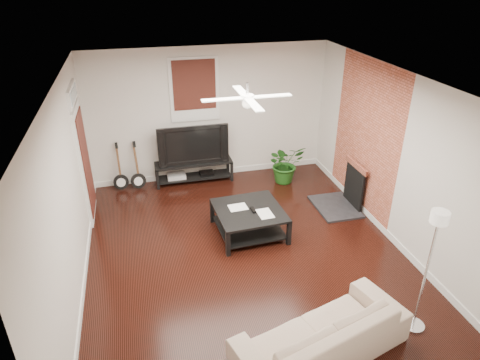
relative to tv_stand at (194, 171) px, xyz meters
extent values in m
cube|color=black|center=(0.42, -2.78, -0.23)|extent=(5.00, 6.00, 0.01)
cube|color=white|center=(0.42, -2.78, 2.57)|extent=(5.00, 6.00, 0.01)
cube|color=silver|center=(0.42, 0.22, 1.17)|extent=(5.00, 0.01, 2.80)
cube|color=silver|center=(0.42, -5.78, 1.17)|extent=(5.00, 0.01, 2.80)
cube|color=silver|center=(-2.08, -2.78, 1.17)|extent=(0.01, 6.00, 2.80)
cube|color=silver|center=(2.92, -2.78, 1.17)|extent=(0.01, 6.00, 2.80)
cube|color=#B35439|center=(2.91, -1.78, 1.17)|extent=(0.02, 2.20, 2.80)
cube|color=black|center=(2.62, -1.78, 0.23)|extent=(0.80, 1.10, 0.92)
cube|color=#34150E|center=(0.12, 0.19, 1.72)|extent=(1.00, 0.06, 1.30)
cube|color=white|center=(-2.04, -0.88, 1.02)|extent=(0.08, 1.00, 2.50)
cube|color=black|center=(0.00, 0.00, 0.00)|extent=(1.63, 0.43, 0.46)
imported|color=black|center=(0.00, 0.02, 0.65)|extent=(1.46, 0.19, 0.84)
cube|color=black|center=(0.63, -2.20, 0.01)|extent=(1.18, 1.18, 0.47)
imported|color=#C2A991|center=(0.79, -4.91, 0.09)|extent=(2.30, 1.41, 0.63)
imported|color=#1E5618|center=(1.89, -0.48, 0.19)|extent=(0.84, 0.76, 0.85)
camera|label=1|loc=(-1.05, -8.23, 4.01)|focal=31.97mm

